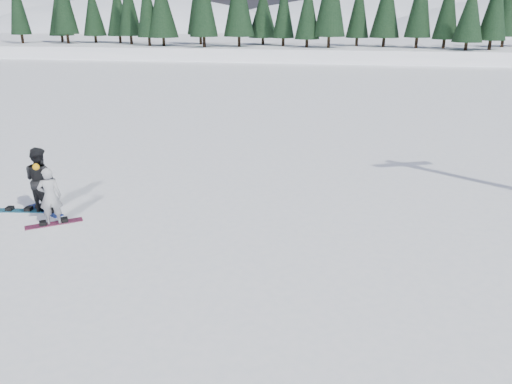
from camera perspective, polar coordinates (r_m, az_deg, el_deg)
ground at (r=14.01m, az=-17.88°, el=-4.35°), size 420.00×420.00×0.00m
alpine_backdrop at (r=202.11m, az=5.16°, el=14.18°), size 412.50×227.00×53.20m
snowboarder_woman at (r=14.61m, az=-22.50°, el=-0.44°), size 0.71×0.62×1.77m
snowboarder_man at (r=15.67m, az=-23.39°, el=1.28°), size 1.12×0.99×1.93m
snowboard_woman at (r=14.89m, az=-22.08°, el=-3.36°), size 1.38×1.10×0.03m
snowboard_man at (r=15.97m, az=-22.93°, el=-1.95°), size 1.45×0.96×0.03m
snowboard_loose_c at (r=16.26m, az=-25.42°, el=-1.93°), size 1.52×0.48×0.03m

